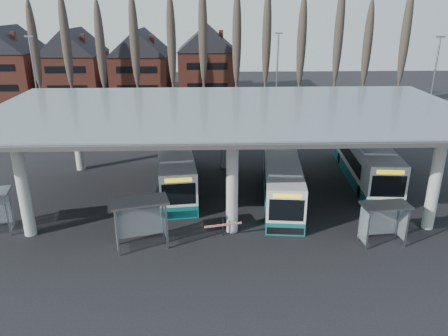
{
  "coord_description": "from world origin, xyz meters",
  "views": [
    {
      "loc": [
        -1.28,
        -20.88,
        12.81
      ],
      "look_at": [
        -0.32,
        7.0,
        2.38
      ],
      "focal_mm": 35.0,
      "sensor_mm": 36.0,
      "label": 1
    }
  ],
  "objects_px": {
    "shelter_2": "(384,214)",
    "bus_1": "(175,167)",
    "bus_2": "(281,179)",
    "bus_3": "(365,160)",
    "shelter_1": "(140,212)"
  },
  "relations": [
    {
      "from": "shelter_2",
      "to": "bus_1",
      "type": "bearing_deg",
      "value": 138.03
    },
    {
      "from": "bus_1",
      "to": "shelter_2",
      "type": "xyz_separation_m",
      "value": [
        12.31,
        -9.0,
        0.31
      ]
    },
    {
      "from": "bus_1",
      "to": "bus_2",
      "type": "xyz_separation_m",
      "value": [
        7.58,
        -2.59,
        -0.06
      ]
    },
    {
      "from": "bus_3",
      "to": "shelter_1",
      "type": "xyz_separation_m",
      "value": [
        -15.95,
        -9.7,
        0.54
      ]
    },
    {
      "from": "bus_2",
      "to": "shelter_1",
      "type": "height_order",
      "value": "bus_2"
    },
    {
      "from": "bus_3",
      "to": "shelter_2",
      "type": "bearing_deg",
      "value": -98.33
    },
    {
      "from": "bus_2",
      "to": "bus_3",
      "type": "height_order",
      "value": "bus_3"
    },
    {
      "from": "bus_1",
      "to": "bus_3",
      "type": "height_order",
      "value": "bus_3"
    },
    {
      "from": "bus_1",
      "to": "shelter_2",
      "type": "bearing_deg",
      "value": -42.48
    },
    {
      "from": "bus_2",
      "to": "shelter_2",
      "type": "xyz_separation_m",
      "value": [
        4.73,
        -6.41,
        0.37
      ]
    },
    {
      "from": "bus_3",
      "to": "shelter_1",
      "type": "bearing_deg",
      "value": -143.75
    },
    {
      "from": "bus_2",
      "to": "shelter_2",
      "type": "relative_size",
      "value": 3.98
    },
    {
      "from": "bus_3",
      "to": "bus_2",
      "type": "bearing_deg",
      "value": -149.01
    },
    {
      "from": "bus_2",
      "to": "bus_3",
      "type": "relative_size",
      "value": 0.92
    },
    {
      "from": "bus_1",
      "to": "shelter_1",
      "type": "relative_size",
      "value": 3.42
    }
  ]
}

